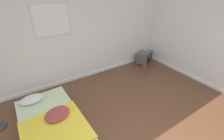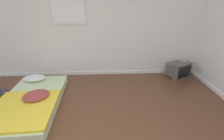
# 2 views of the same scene
# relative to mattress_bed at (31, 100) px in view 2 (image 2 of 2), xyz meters

# --- Properties ---
(wall_back) EXTENTS (8.19, 0.08, 2.60)m
(wall_back) POSITION_rel_mattress_bed_xyz_m (1.30, 1.44, 1.18)
(wall_back) COLOR white
(wall_back) RESTS_ON ground_plane
(mattress_bed) EXTENTS (1.22, 2.04, 0.30)m
(mattress_bed) POSITION_rel_mattress_bed_xyz_m (0.00, 0.00, 0.00)
(mattress_bed) COLOR beige
(mattress_bed) RESTS_ON ground_plane
(crt_tv) EXTENTS (0.65, 0.62, 0.47)m
(crt_tv) POSITION_rel_mattress_bed_xyz_m (3.63, 1.09, 0.11)
(crt_tv) COLOR #56514C
(crt_tv) RESTS_ON ground_plane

